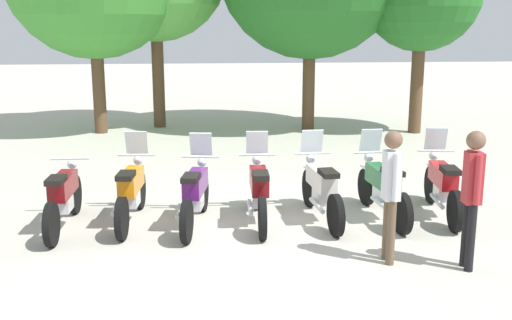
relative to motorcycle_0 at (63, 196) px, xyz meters
name	(u,v)px	position (x,y,z in m)	size (l,w,h in m)	color
ground_plane	(259,222)	(3.02, -0.02, -0.50)	(80.00, 80.00, 0.00)	#BCB7A8
motorcycle_0	(63,196)	(0.00, 0.00, 0.00)	(0.62, 2.19, 0.99)	black
motorcycle_1	(131,190)	(1.01, 0.19, 0.01)	(0.62, 2.19, 1.37)	black
motorcycle_2	(195,193)	(2.02, -0.05, 0.01)	(0.71, 2.18, 1.37)	black
motorcycle_3	(259,190)	(3.02, 0.00, 0.01)	(0.62, 2.19, 1.37)	black
motorcycle_4	(321,188)	(4.02, 0.03, 0.01)	(0.62, 2.19, 1.37)	black
motorcycle_5	(382,187)	(5.03, 0.01, 0.01)	(0.62, 2.19, 1.37)	black
motorcycle_6	(442,185)	(6.04, 0.04, 0.01)	(0.68, 2.18, 1.37)	black
person_0	(472,188)	(5.49, -2.16, 0.57)	(0.26, 0.41, 1.80)	black
person_1	(391,186)	(4.54, -1.85, 0.54)	(0.24, 0.40, 1.77)	brown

